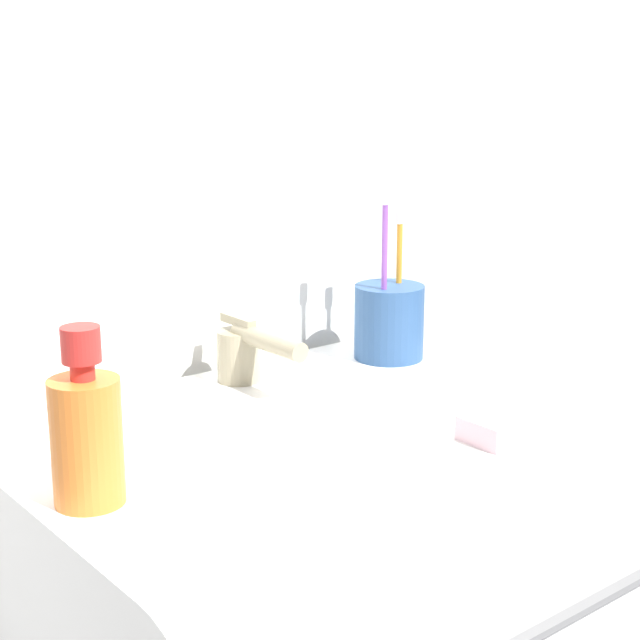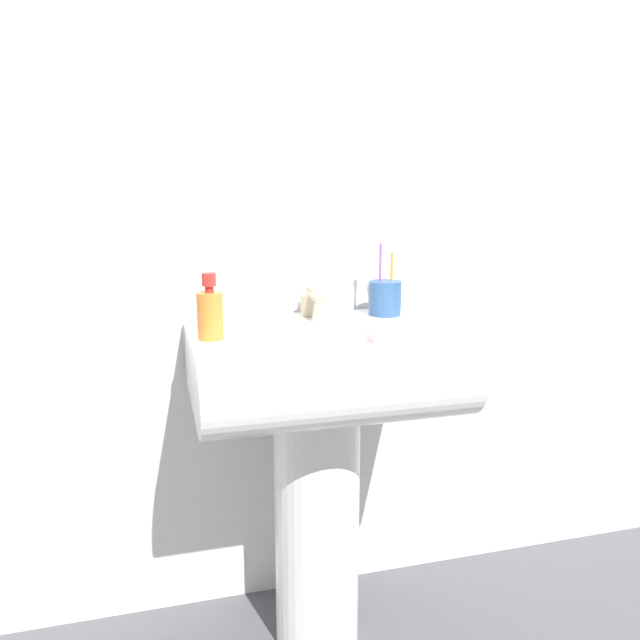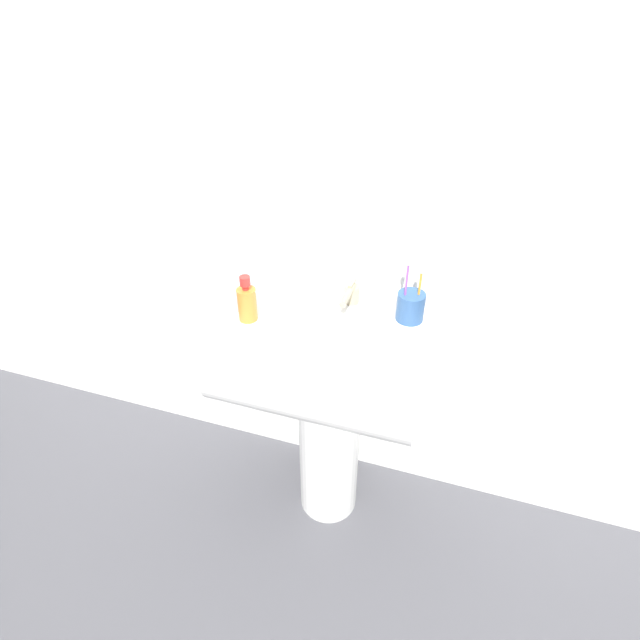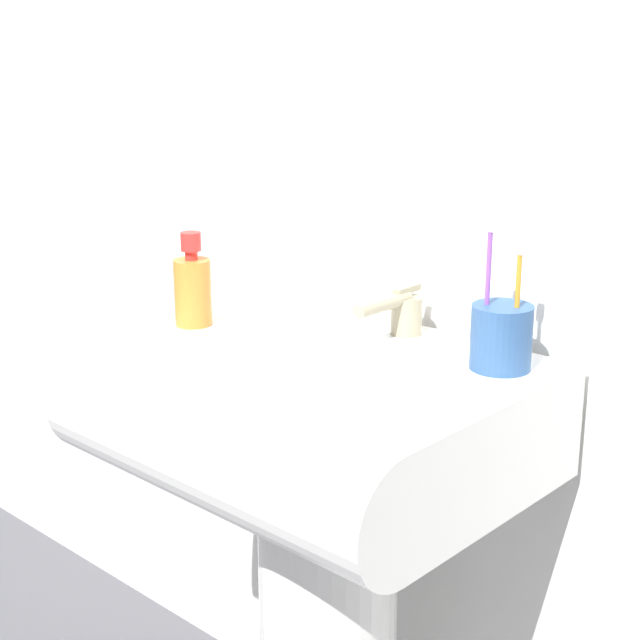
{
  "view_description": "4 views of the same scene",
  "coord_description": "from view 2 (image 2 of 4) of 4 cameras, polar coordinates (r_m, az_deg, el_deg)",
  "views": [
    {
      "loc": [
        -0.58,
        -0.74,
        1.2
      ],
      "look_at": [
        0.04,
        0.02,
        0.95
      ],
      "focal_mm": 55.0,
      "sensor_mm": 36.0,
      "label": 1
    },
    {
      "loc": [
        -0.38,
        -1.43,
        1.19
      ],
      "look_at": [
        0.01,
        0.01,
        0.87
      ],
      "focal_mm": 35.0,
      "sensor_mm": 36.0,
      "label": 2
    },
    {
      "loc": [
        0.35,
        -1.19,
        1.74
      ],
      "look_at": [
        -0.04,
        -0.0,
        0.87
      ],
      "focal_mm": 28.0,
      "sensor_mm": 36.0,
      "label": 3
    },
    {
      "loc": [
        0.91,
        -1.01,
        1.31
      ],
      "look_at": [
        -0.03,
        0.01,
        0.9
      ],
      "focal_mm": 55.0,
      "sensor_mm": 36.0,
      "label": 4
    }
  ],
  "objects": [
    {
      "name": "bar_soap",
      "position": [
        1.4,
        6.21,
        -1.4
      ],
      "size": [
        0.08,
        0.05,
        0.02
      ],
      "primitive_type": "cube",
      "color": "silver",
      "rests_on": "sink_basin"
    },
    {
      "name": "wall_back",
      "position": [
        1.72,
        -2.54,
        12.36
      ],
      "size": [
        5.0,
        0.05,
        2.4
      ],
      "primitive_type": "cube",
      "color": "silver",
      "rests_on": "ground"
    },
    {
      "name": "faucet",
      "position": [
        1.64,
        -0.78,
        1.61
      ],
      "size": [
        0.05,
        0.14,
        0.08
      ],
      "color": "tan",
      "rests_on": "sink_basin"
    },
    {
      "name": "toothbrush_cup",
      "position": [
        1.68,
        5.96,
        2.07
      ],
      "size": [
        0.09,
        0.09,
        0.21
      ],
      "color": "#2D5184",
      "rests_on": "sink_basin"
    },
    {
      "name": "sink_basin",
      "position": [
        1.48,
        0.3,
        -4.49
      ],
      "size": [
        0.61,
        0.5,
        0.17
      ],
      "color": "white",
      "rests_on": "sink_pedestal"
    },
    {
      "name": "sink_pedestal",
      "position": [
        1.7,
        -0.28,
        -17.84
      ],
      "size": [
        0.22,
        0.22,
        0.68
      ],
      "primitive_type": "cylinder",
      "color": "white",
      "rests_on": "ground"
    },
    {
      "name": "ground_plane",
      "position": [
        1.9,
        -0.27,
        -26.85
      ],
      "size": [
        6.0,
        6.0,
        0.0
      ],
      "primitive_type": "plane",
      "color": "#4C4C51",
      "rests_on": "ground"
    },
    {
      "name": "soap_bottle",
      "position": [
        1.42,
        -10.02,
        0.64
      ],
      "size": [
        0.06,
        0.06,
        0.15
      ],
      "color": "orange",
      "rests_on": "sink_basin"
    }
  ]
}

